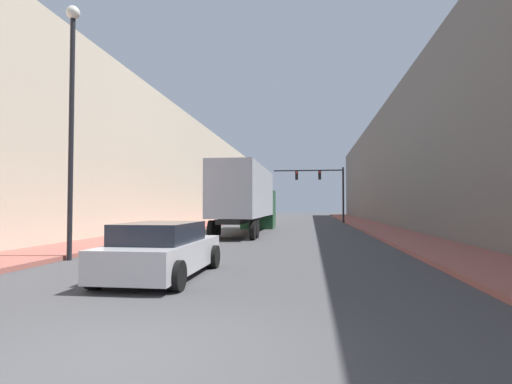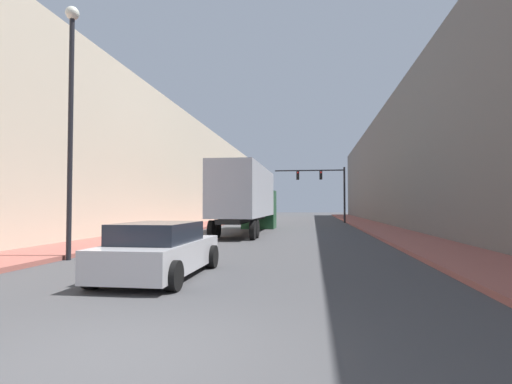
% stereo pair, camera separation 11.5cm
% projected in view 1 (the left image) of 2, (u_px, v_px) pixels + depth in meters
% --- Properties ---
extents(ground_plane, '(200.00, 200.00, 0.00)m').
position_uv_depth(ground_plane, '(119.00, 358.00, 4.60)').
color(ground_plane, '#424244').
extents(sidewalk_right, '(2.97, 80.00, 0.15)m').
position_uv_depth(sidewalk_right, '(371.00, 226.00, 33.34)').
color(sidewalk_right, '#9E564C').
rests_on(sidewalk_right, ground).
extents(sidewalk_left, '(2.97, 80.00, 0.15)m').
position_uv_depth(sidewalk_left, '(204.00, 225.00, 35.28)').
color(sidewalk_left, '#9E564C').
rests_on(sidewalk_left, ground).
extents(building_right, '(6.00, 80.00, 10.75)m').
position_uv_depth(building_right, '(426.00, 162.00, 32.91)').
color(building_right, '#66605B').
rests_on(building_right, ground).
extents(building_left, '(6.00, 80.00, 10.01)m').
position_uv_depth(building_left, '(156.00, 170.00, 36.06)').
color(building_left, beige).
rests_on(building_left, ground).
extents(semi_truck, '(2.47, 12.95, 4.11)m').
position_uv_depth(semi_truck, '(248.00, 197.00, 25.77)').
color(semi_truck, '#B2B7C1').
rests_on(semi_truck, ground).
extents(sedan_car, '(2.05, 4.43, 1.35)m').
position_uv_depth(sedan_car, '(163.00, 251.00, 9.86)').
color(sedan_car, '#B7B7BC').
rests_on(sedan_car, ground).
extents(traffic_signal_gantry, '(7.25, 0.35, 5.73)m').
position_uv_depth(traffic_signal_gantry, '(325.00, 184.00, 41.27)').
color(traffic_signal_gantry, black).
rests_on(traffic_signal_gantry, ground).
extents(street_lamp, '(0.44, 0.44, 8.35)m').
position_uv_depth(street_lamp, '(72.00, 100.00, 13.04)').
color(street_lamp, black).
rests_on(street_lamp, ground).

